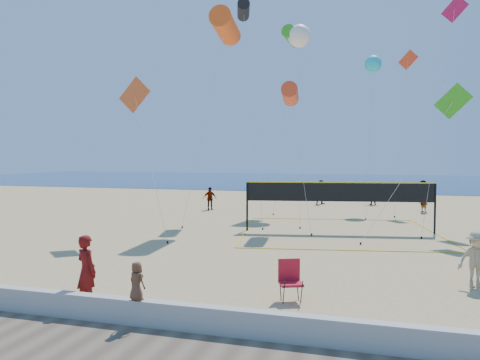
# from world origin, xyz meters

# --- Properties ---
(ground) EXTENTS (120.00, 120.00, 0.00)m
(ground) POSITION_xyz_m (0.00, 0.00, 0.00)
(ground) COLOR tan
(ground) RESTS_ON ground
(ocean) EXTENTS (140.00, 50.00, 0.03)m
(ocean) POSITION_xyz_m (0.00, 62.00, 0.01)
(ocean) COLOR navy
(ocean) RESTS_ON ground
(seawall) EXTENTS (32.00, 0.30, 0.60)m
(seawall) POSITION_xyz_m (0.00, -3.00, 0.30)
(seawall) COLOR #B2B2AD
(seawall) RESTS_ON ground
(woman) EXTENTS (0.81, 0.70, 1.88)m
(woman) POSITION_xyz_m (-3.53, -2.21, 0.94)
(woman) COLOR #650E0D
(woman) RESTS_ON ground
(toddler) EXTENTS (0.50, 0.41, 0.89)m
(toddler) POSITION_xyz_m (-1.61, -3.07, 1.05)
(toddler) COLOR brown
(toddler) RESTS_ON seawall
(bystander_b) EXTENTS (1.21, 0.87, 1.69)m
(bystander_b) POSITION_xyz_m (6.53, 2.64, 0.84)
(bystander_b) COLOR tan
(bystander_b) RESTS_ON ground
(far_person_0) EXTENTS (1.04, 0.81, 1.64)m
(far_person_0) POSITION_xyz_m (-7.96, 19.16, 0.82)
(far_person_0) COLOR gray
(far_person_0) RESTS_ON ground
(far_person_1) EXTENTS (1.46, 1.06, 1.53)m
(far_person_1) POSITION_xyz_m (3.35, 25.85, 0.76)
(far_person_1) COLOR gray
(far_person_1) RESTS_ON ground
(far_person_2) EXTENTS (0.75, 0.79, 1.82)m
(far_person_2) POSITION_xyz_m (6.79, 21.90, 0.91)
(far_person_2) COLOR gray
(far_person_2) RESTS_ON ground
(far_person_3) EXTENTS (1.15, 1.04, 1.94)m
(far_person_3) POSITION_xyz_m (-0.63, 25.35, 0.97)
(far_person_3) COLOR gray
(far_person_3) RESTS_ON ground
(far_person_4) EXTENTS (1.19, 1.35, 1.82)m
(far_person_4) POSITION_xyz_m (7.40, 29.78, 0.91)
(far_person_4) COLOR gray
(far_person_4) RESTS_ON ground
(camp_chair) EXTENTS (0.76, 0.87, 1.23)m
(camp_chair) POSITION_xyz_m (1.43, -0.20, 0.63)
(camp_chair) COLOR #B01423
(camp_chair) RESTS_ON ground
(volleyball_net) EXTENTS (11.19, 11.07, 2.58)m
(volleyball_net) POSITION_xyz_m (1.80, 11.73, 1.78)
(volleyball_net) COLOR black
(volleyball_net) RESTS_ON ground
(kite_0) EXTENTS (2.44, 4.18, 12.13)m
(kite_0) POSITION_xyz_m (-4.80, 13.23, 11.31)
(kite_0) COLOR #F95417
(kite_0) RESTS_ON ground
(kite_1) EXTENTS (3.84, 8.25, 14.36)m
(kite_1) POSITION_xyz_m (-5.23, 18.49, 13.80)
(kite_1) COLOR black
(kite_1) RESTS_ON ground
(kite_2) EXTENTS (2.20, 3.78, 7.86)m
(kite_2) POSITION_xyz_m (-0.98, 12.91, 7.28)
(kite_2) COLOR #E9411F
(kite_2) RESTS_ON ground
(kite_3) EXTENTS (3.36, 1.76, 7.76)m
(kite_3) POSITION_xyz_m (-7.64, 7.92, 6.60)
(kite_3) COLOR #C65426
(kite_3) RESTS_ON ground
(kite_4) EXTENTS (5.06, 4.02, 7.45)m
(kite_4) POSITION_xyz_m (6.96, 12.14, 6.28)
(kite_4) COLOR green
(kite_4) RESTS_ON ground
(kite_5) EXTENTS (3.13, 8.39, 13.63)m
(kite_5) POSITION_xyz_m (7.87, 18.31, 11.88)
(kite_5) COLOR #BA144B
(kite_5) RESTS_ON ground
(kite_6) EXTENTS (2.75, 10.42, 13.40)m
(kite_6) POSITION_xyz_m (-1.92, 21.59, 12.57)
(kite_6) COLOR white
(kite_6) RESTS_ON ground
(kite_7) EXTENTS (1.38, 7.99, 11.38)m
(kite_7) POSITION_xyz_m (3.23, 24.02, 10.75)
(kite_7) COLOR #21C6E0
(kite_7) RESTS_ON ground
(kite_8) EXTENTS (1.27, 5.90, 13.39)m
(kite_8) POSITION_xyz_m (-2.53, 22.20, 12.74)
(kite_8) COLOR green
(kite_8) RESTS_ON ground
(kite_9) EXTENTS (1.68, 5.76, 11.63)m
(kite_9) POSITION_xyz_m (5.63, 23.55, 10.07)
(kite_9) COLOR #E9411F
(kite_9) RESTS_ON ground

